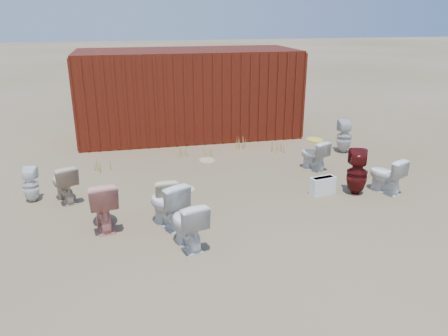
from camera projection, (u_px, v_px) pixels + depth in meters
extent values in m
plane|color=brown|center=(231.00, 207.00, 8.00)|extent=(100.00, 100.00, 0.00)
cube|color=#540E0E|center=(188.00, 93.00, 12.37)|extent=(6.00, 2.40, 2.40)
imported|color=white|center=(167.00, 204.00, 7.17)|extent=(0.75, 0.90, 0.80)
imported|color=#DF8D80|center=(102.00, 204.00, 7.13)|extent=(0.59, 0.88, 0.84)
imported|color=white|center=(188.00, 224.00, 6.54)|extent=(0.61, 0.83, 0.76)
imported|color=#510E0E|center=(357.00, 172.00, 8.45)|extent=(0.52, 0.53, 0.88)
imported|color=white|center=(386.00, 175.00, 8.56)|extent=(0.65, 0.80, 0.71)
imported|color=white|center=(30.00, 185.00, 8.14)|extent=(0.31, 0.31, 0.66)
imported|color=#C8B092|center=(64.00, 183.00, 8.15)|extent=(0.65, 0.82, 0.73)
imported|color=beige|center=(166.00, 196.00, 7.58)|extent=(0.41, 0.71, 0.72)
imported|color=white|center=(314.00, 155.00, 9.80)|extent=(0.63, 0.77, 0.68)
imported|color=silver|center=(344.00, 136.00, 10.99)|extent=(0.46, 0.47, 0.83)
ellipsoid|color=yellow|center=(315.00, 140.00, 9.68)|extent=(0.35, 0.43, 0.02)
cube|color=white|center=(323.00, 186.00, 8.51)|extent=(0.53, 0.29, 0.35)
ellipsoid|color=#C0AF8B|center=(207.00, 161.00, 10.46)|extent=(0.39, 0.50, 0.02)
ellipsoid|color=#C5BD8F|center=(185.00, 189.00, 8.79)|extent=(0.52, 0.57, 0.02)
cone|color=olive|center=(102.00, 165.00, 9.77)|extent=(0.36, 0.36, 0.29)
cone|color=olive|center=(206.00, 152.00, 10.68)|extent=(0.32, 0.32, 0.28)
cone|color=olive|center=(277.00, 146.00, 11.14)|extent=(0.36, 0.36, 0.30)
cone|color=olive|center=(182.00, 151.00, 10.81)|extent=(0.30, 0.30, 0.26)
cone|color=olive|center=(241.00, 143.00, 11.39)|extent=(0.34, 0.34, 0.31)
cone|color=olive|center=(372.00, 175.00, 9.25)|extent=(0.28, 0.28, 0.24)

